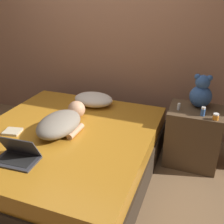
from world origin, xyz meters
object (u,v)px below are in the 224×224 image
at_px(person_lying, 62,122).
at_px(bottle_orange, 216,117).
at_px(pillow, 94,99).
at_px(bottle_blue, 203,111).
at_px(teddy_bear, 201,93).
at_px(bottle_clear, 179,107).
at_px(book, 12,132).
at_px(laptop, 17,155).

bearing_deg(person_lying, bottle_orange, 17.78).
bearing_deg(pillow, person_lying, -93.64).
bearing_deg(bottle_blue, teddy_bear, 101.51).
bearing_deg(pillow, bottle_clear, -6.99).
bearing_deg(person_lying, book, -152.01).
bearing_deg(pillow, bottle_orange, -9.73).
distance_m(teddy_bear, book, 1.95).
height_order(pillow, teddy_bear, teddy_bear).
relative_size(pillow, laptop, 1.31).
height_order(person_lying, bottle_clear, bottle_clear).
distance_m(pillow, person_lying, 0.67).
xyz_separation_m(bottle_clear, bottle_blue, (0.24, -0.06, 0.01)).
xyz_separation_m(laptop, bottle_blue, (1.38, 1.06, 0.15)).
bearing_deg(book, pillow, 61.83).
bearing_deg(person_lying, laptop, -97.79).
bearing_deg(book, bottle_blue, 22.19).
xyz_separation_m(pillow, laptop, (-0.13, -1.25, -0.03)).
bearing_deg(pillow, book, -118.17).
bearing_deg(teddy_bear, bottle_blue, -78.49).
distance_m(bottle_clear, book, 1.69).
relative_size(person_lying, laptop, 2.03).
bearing_deg(bottle_blue, bottle_clear, 165.20).
xyz_separation_m(laptop, bottle_clear, (1.14, 1.13, 0.14)).
distance_m(teddy_bear, bottle_blue, 0.25).
bearing_deg(book, bottle_clear, 27.28).
bearing_deg(bottle_clear, teddy_bear, 38.88).
bearing_deg(person_lying, pillow, 87.11).
bearing_deg(bottle_clear, bottle_orange, -17.16).
xyz_separation_m(pillow, bottle_blue, (1.25, -0.19, 0.13)).
bearing_deg(teddy_bear, book, -151.22).
xyz_separation_m(person_lying, bottle_blue, (1.30, 0.48, 0.11)).
distance_m(teddy_bear, bottle_clear, 0.28).
height_order(bottle_blue, book, bottle_blue).
bearing_deg(bottle_orange, pillow, 170.27).
bearing_deg(teddy_bear, bottle_orange, -58.35).
relative_size(laptop, bottle_blue, 3.93).
xyz_separation_m(laptop, teddy_bear, (1.34, 1.28, 0.26)).
relative_size(pillow, book, 2.60).
xyz_separation_m(pillow, teddy_bear, (1.21, 0.03, 0.23)).
distance_m(pillow, teddy_bear, 1.23).
relative_size(teddy_bear, book, 1.91).
height_order(pillow, book, pillow).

